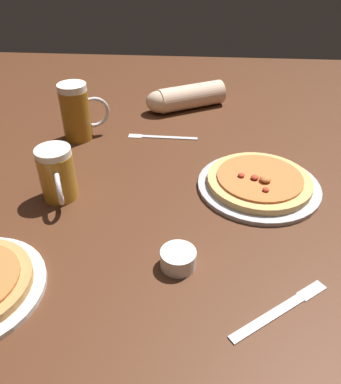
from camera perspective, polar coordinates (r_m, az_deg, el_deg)
ground_plane at (r=0.99m, az=0.00°, el=-1.64°), size 2.40×2.40×0.03m
pizza_plate_far at (r=1.04m, az=12.80°, el=1.33°), size 0.32×0.32×0.05m
beer_mug_dark at (r=1.26m, az=-13.50°, el=11.28°), size 0.14×0.10×0.18m
beer_mug_amber at (r=0.99m, az=-16.24°, el=2.47°), size 0.09×0.13×0.14m
ramekin_sauce at (r=0.80m, az=1.13°, el=-9.73°), size 0.07×0.07×0.04m
fork_left at (r=1.26m, az=-1.42°, el=8.09°), size 0.22×0.03×0.01m
knife_right at (r=0.76m, az=15.80°, el=-16.18°), size 0.20×0.15×0.01m
diner_arm at (r=1.45m, az=1.87°, el=13.60°), size 0.29×0.19×0.09m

